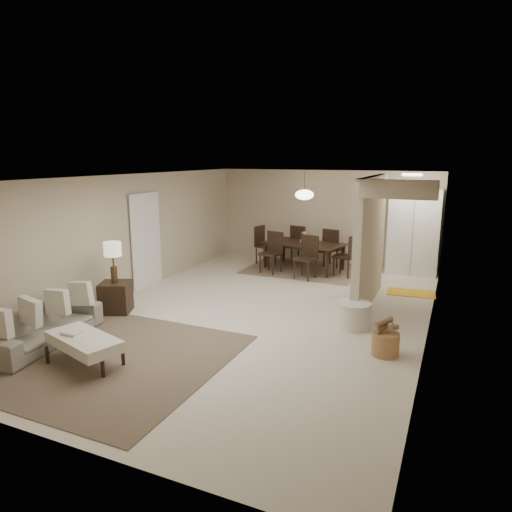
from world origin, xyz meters
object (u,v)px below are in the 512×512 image
at_px(pantry_cabinet, 414,232).
at_px(wicker_basket, 385,344).
at_px(dining_table, 303,256).
at_px(ottoman_bench, 84,342).
at_px(side_table, 116,297).
at_px(round_pouf, 354,315).
at_px(sofa, 42,326).

bearing_deg(pantry_cabinet, wicker_basket, -88.53).
height_order(pantry_cabinet, dining_table, pantry_cabinet).
relative_size(ottoman_bench, side_table, 2.26).
height_order(ottoman_bench, side_table, side_table).
xyz_separation_m(ottoman_bench, round_pouf, (3.13, 2.93, -0.12)).
relative_size(pantry_cabinet, sofa, 1.04).
xyz_separation_m(round_pouf, dining_table, (-2.07, 3.54, 0.12)).
bearing_deg(side_table, dining_table, 64.60).
distance_m(pantry_cabinet, side_table, 7.13).
height_order(sofa, ottoman_bench, sofa).
bearing_deg(dining_table, sofa, -98.45).
xyz_separation_m(wicker_basket, dining_table, (-2.72, 4.44, 0.18)).
distance_m(pantry_cabinet, ottoman_bench, 8.09).
distance_m(ottoman_bench, round_pouf, 4.29).
bearing_deg(side_table, pantry_cabinet, 47.90).
distance_m(side_table, round_pouf, 4.35).
distance_m(ottoman_bench, wicker_basket, 4.30).
xyz_separation_m(pantry_cabinet, wicker_basket, (0.13, -5.15, -0.88)).
relative_size(round_pouf, dining_table, 0.29).
distance_m(round_pouf, dining_table, 4.10).
xyz_separation_m(pantry_cabinet, round_pouf, (-0.52, -4.25, -0.83)).
distance_m(sofa, side_table, 1.63).
relative_size(side_table, dining_table, 0.29).
bearing_deg(round_pouf, sofa, -148.40).
bearing_deg(dining_table, round_pouf, -48.43).
xyz_separation_m(side_table, wicker_basket, (4.88, 0.11, -0.12)).
bearing_deg(wicker_basket, pantry_cabinet, 91.47).
relative_size(sofa, ottoman_bench, 1.55).
height_order(ottoman_bench, dining_table, dining_table).
distance_m(ottoman_bench, dining_table, 6.56).
bearing_deg(ottoman_bench, side_table, 136.74).
relative_size(round_pouf, wicker_basket, 1.42).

